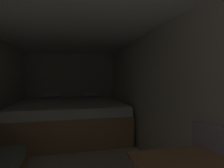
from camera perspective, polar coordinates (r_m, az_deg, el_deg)
The scene contains 4 objects.
wall_back at distance 5.29m, azimuth -13.17°, elevation -1.41°, with size 2.61×0.05×2.04m, color beige.
wall_right at distance 2.83m, azimuth 12.99°, elevation -4.33°, with size 0.05×5.42×2.04m, color beige.
ceiling_slab at distance 2.65m, azimuth -14.14°, elevation 18.11°, with size 2.61×5.42×0.05m, color white.
bed at distance 4.28m, azimuth -13.29°, elevation -10.75°, with size 2.39×2.07×0.92m.
Camera 1 is at (0.07, -0.29, 1.33)m, focal length 28.03 mm.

